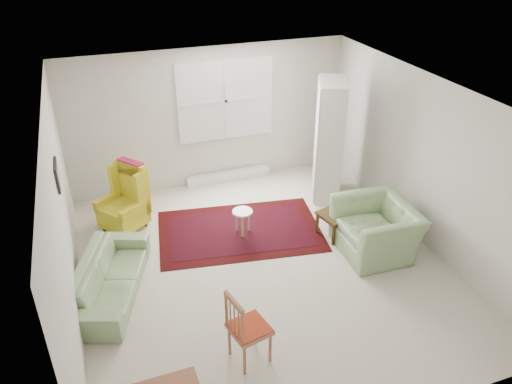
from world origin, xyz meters
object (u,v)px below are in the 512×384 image
object	(u,v)px
wingback_chair	(121,199)
cabinet	(329,141)
desk_chair	(250,327)
coffee_table	(335,224)
sofa	(108,271)
armchair	(377,225)
stool	(243,222)

from	to	relation	value
wingback_chair	cabinet	distance (m)	3.55
desk_chair	coffee_table	bearing A→B (deg)	-59.71
sofa	cabinet	distance (m)	4.19
coffee_table	cabinet	bearing A→B (deg)	69.86
sofa	wingback_chair	bearing A→B (deg)	6.36
sofa	desk_chair	world-z (taller)	desk_chair
coffee_table	cabinet	size ratio (longest dim) A/B	0.23
wingback_chair	coffee_table	world-z (taller)	wingback_chair
armchair	cabinet	bearing A→B (deg)	-179.94
sofa	cabinet	world-z (taller)	cabinet
coffee_table	cabinet	distance (m)	1.54
desk_chair	wingback_chair	bearing A→B (deg)	5.29
sofa	desk_chair	size ratio (longest dim) A/B	1.95
cabinet	desk_chair	world-z (taller)	cabinet
coffee_table	stool	bearing A→B (deg)	158.94
armchair	coffee_table	bearing A→B (deg)	-144.39
coffee_table	cabinet	xyz separation A→B (m)	(0.44, 1.21, 0.84)
armchair	wingback_chair	xyz separation A→B (m)	(-3.43, 1.84, 0.09)
armchair	stool	size ratio (longest dim) A/B	2.75
wingback_chair	cabinet	bearing A→B (deg)	51.32
sofa	desk_chair	bearing A→B (deg)	-120.69
sofa	coffee_table	distance (m)	3.44
armchair	desk_chair	size ratio (longest dim) A/B	1.23
desk_chair	sofa	bearing A→B (deg)	27.35
armchair	coffee_table	distance (m)	0.71
sofa	cabinet	size ratio (longest dim) A/B	0.88
desk_chair	cabinet	bearing A→B (deg)	-51.20
cabinet	sofa	bearing A→B (deg)	-135.63
coffee_table	cabinet	world-z (taller)	cabinet
stool	sofa	bearing A→B (deg)	-160.02
wingback_chair	stool	world-z (taller)	wingback_chair
desk_chair	armchair	bearing A→B (deg)	-73.38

